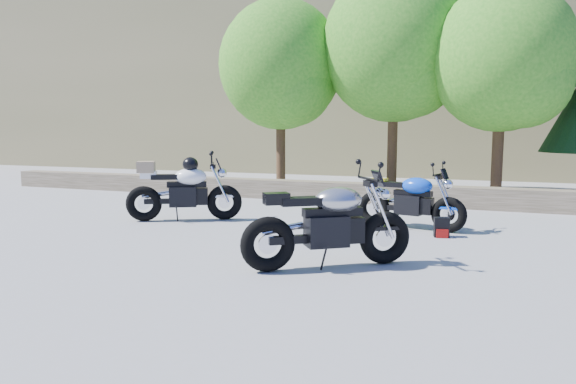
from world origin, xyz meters
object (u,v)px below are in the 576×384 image
object	(u,v)px
white_bike	(184,190)
blue_bike	(411,201)
backpack	(442,228)
silver_bike	(329,225)

from	to	relation	value
white_bike	blue_bike	world-z (taller)	white_bike
blue_bike	white_bike	bearing A→B (deg)	-157.52
white_bike	backpack	distance (m)	5.04
silver_bike	blue_bike	size ratio (longest dim) A/B	0.96
blue_bike	backpack	bearing A→B (deg)	-32.78
white_bike	backpack	bearing A→B (deg)	-26.36
white_bike	backpack	xyz separation A→B (m)	(5.01, 0.21, -0.47)
silver_bike	blue_bike	xyz separation A→B (m)	(0.59, 3.23, -0.06)
silver_bike	white_bike	distance (m)	4.51
white_bike	blue_bike	bearing A→B (deg)	-18.22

